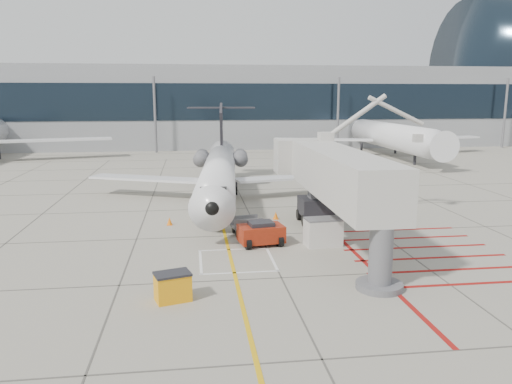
{
  "coord_description": "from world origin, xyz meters",
  "views": [
    {
      "loc": [
        -4.34,
        -27.54,
        9.07
      ],
      "look_at": [
        0.0,
        6.0,
        2.5
      ],
      "focal_mm": 35.0,
      "sensor_mm": 36.0,
      "label": 1
    }
  ],
  "objects": [
    {
      "name": "terminal_building",
      "position": [
        10.0,
        70.0,
        7.0
      ],
      "size": [
        180.0,
        28.0,
        14.0
      ],
      "primitive_type": "cube",
      "color": "gray",
      "rests_on": "ground_plane"
    },
    {
      "name": "regional_jet",
      "position": [
        -2.3,
        12.49,
        4.02
      ],
      "size": [
        26.82,
        32.62,
        8.04
      ],
      "primitive_type": null,
      "rotation": [
        0.0,
        0.0,
        -0.08
      ],
      "color": "white",
      "rests_on": "ground_plane"
    },
    {
      "name": "baggage_cart",
      "position": [
        -0.88,
        4.28,
        0.61
      ],
      "size": [
        2.11,
        1.54,
        1.22
      ],
      "primitive_type": null,
      "rotation": [
        0.0,
        0.0,
        0.18
      ],
      "color": "#5A5B5F",
      "rests_on": "ground_plane"
    },
    {
      "name": "cone_nose",
      "position": [
        -6.03,
        7.33,
        0.27
      ],
      "size": [
        0.4,
        0.4,
        0.55
      ],
      "primitive_type": "cone",
      "color": "orange",
      "rests_on": "ground_plane"
    },
    {
      "name": "bg_aircraft_c",
      "position": [
        24.94,
        46.0,
        5.6
      ],
      "size": [
        33.59,
        37.33,
        11.2
      ],
      "primitive_type": null,
      "color": "silver",
      "rests_on": "ground_plane"
    },
    {
      "name": "cone_side",
      "position": [
        1.75,
        8.07,
        0.28
      ],
      "size": [
        0.4,
        0.4,
        0.56
      ],
      "primitive_type": "cone",
      "color": "orange",
      "rests_on": "ground_plane"
    },
    {
      "name": "jet_bridge",
      "position": [
        4.41,
        0.6,
        3.87
      ],
      "size": [
        9.25,
        19.37,
        7.73
      ],
      "primitive_type": null,
      "rotation": [
        0.0,
        0.0,
        -0.01
      ],
      "color": "beige",
      "rests_on": "ground_plane"
    },
    {
      "name": "spill_bin",
      "position": [
        -5.33,
        -6.14,
        0.66
      ],
      "size": [
        1.75,
        1.4,
        1.32
      ],
      "primitive_type": null,
      "rotation": [
        0.0,
        0.0,
        0.29
      ],
      "color": "orange",
      "rests_on": "ground_plane"
    },
    {
      "name": "terminal_glass_band",
      "position": [
        10.0,
        55.95,
        8.0
      ],
      "size": [
        180.0,
        0.1,
        6.0
      ],
      "primitive_type": "cube",
      "color": "black",
      "rests_on": "ground_plane"
    },
    {
      "name": "ground_power_unit",
      "position": [
        3.5,
        1.12,
        0.86
      ],
      "size": [
        2.28,
        1.46,
        1.72
      ],
      "primitive_type": null,
      "rotation": [
        0.0,
        0.0,
        0.09
      ],
      "color": "silver",
      "rests_on": "ground_plane"
    },
    {
      "name": "ground_plane",
      "position": [
        0.0,
        0.0,
        0.0
      ],
      "size": [
        260.0,
        260.0,
        0.0
      ],
      "primitive_type": "plane",
      "color": "gray",
      "rests_on": "ground"
    },
    {
      "name": "pushback_tug",
      "position": [
        -0.23,
        1.74,
        0.79
      ],
      "size": [
        2.93,
        2.09,
        1.57
      ],
      "primitive_type": null,
      "rotation": [
        0.0,
        0.0,
        0.16
      ],
      "color": "maroon",
      "rests_on": "ground_plane"
    }
  ]
}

